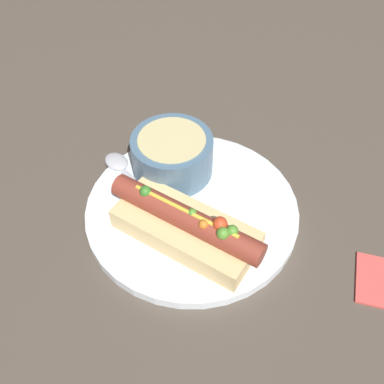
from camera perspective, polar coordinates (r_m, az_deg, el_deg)
The scene contains 5 objects.
ground_plane at distance 0.57m, azimuth 0.00°, elevation -2.73°, with size 4.00×4.00×0.00m, color #4C4238.
dinner_plate at distance 0.57m, azimuth 0.00°, elevation -2.30°, with size 0.27×0.27×0.01m.
hot_dog at distance 0.52m, azimuth -0.74°, elevation -4.32°, with size 0.19×0.11×0.06m.
soup_bowl at distance 0.58m, azimuth -2.52°, elevation 4.91°, with size 0.11×0.11×0.06m.
spoon at distance 0.61m, azimuth -8.56°, elevation 2.84°, with size 0.13×0.09×0.01m.
Camera 1 is at (0.11, -0.34, 0.45)m, focal length 42.00 mm.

